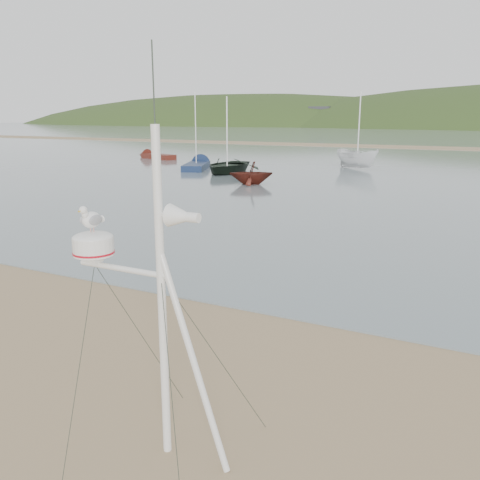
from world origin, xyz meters
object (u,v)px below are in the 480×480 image
at_px(boat_dark, 227,137).
at_px(boat_red, 251,163).
at_px(boat_white, 358,142).
at_px(mast_rig, 158,365).
at_px(dinghy_red_far, 151,156).
at_px(sailboat_blue_near, 200,164).

xyz_separation_m(boat_dark, boat_red, (4.61, -5.18, -1.36)).
height_order(boat_red, boat_white, boat_white).
height_order(boat_dark, boat_red, boat_dark).
relative_size(boat_red, boat_white, 0.62).
relative_size(mast_rig, boat_white, 1.16).
bearing_deg(dinghy_red_far, boat_dark, -32.25).
xyz_separation_m(mast_rig, dinghy_red_far, (-29.45, 39.04, -0.97)).
bearing_deg(mast_rig, dinghy_red_far, 127.03).
relative_size(boat_dark, dinghy_red_far, 0.95).
bearing_deg(boat_red, boat_dark, -168.88).
xyz_separation_m(dinghy_red_far, sailboat_blue_near, (9.63, -5.84, 0.01)).
bearing_deg(mast_rig, sailboat_blue_near, 120.83).
xyz_separation_m(mast_rig, boat_white, (-7.18, 37.87, 1.04)).
distance_m(mast_rig, boat_dark, 33.96).
relative_size(boat_dark, boat_red, 1.97).
height_order(boat_white, sailboat_blue_near, sailboat_blue_near).
xyz_separation_m(boat_dark, boat_white, (8.26, 7.67, -0.49)).
xyz_separation_m(boat_red, dinghy_red_far, (-18.61, 14.01, -1.15)).
distance_m(dinghy_red_far, sailboat_blue_near, 11.26).
bearing_deg(boat_red, dinghy_red_far, -157.52).
height_order(boat_dark, dinghy_red_far, boat_dark).
bearing_deg(sailboat_blue_near, boat_white, 20.29).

